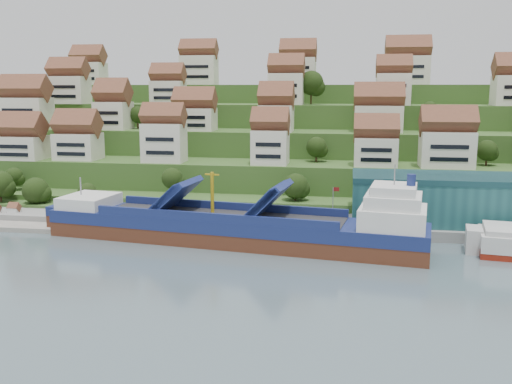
# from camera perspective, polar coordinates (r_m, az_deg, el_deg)

# --- Properties ---
(ground) EXTENTS (300.00, 300.00, 0.00)m
(ground) POSITION_cam_1_polar(r_m,az_deg,el_deg) (111.02, -1.92, -5.33)
(ground) COLOR slate
(ground) RESTS_ON ground
(quay) EXTENTS (180.00, 14.00, 2.20)m
(quay) POSITION_cam_1_polar(r_m,az_deg,el_deg) (123.25, 8.63, -3.33)
(quay) COLOR gray
(quay) RESTS_ON ground
(pebble_beach) EXTENTS (45.00, 20.00, 1.00)m
(pebble_beach) POSITION_cam_1_polar(r_m,az_deg,el_deg) (144.05, -24.20, -2.38)
(pebble_beach) COLOR gray
(pebble_beach) RESTS_ON ground
(hillside) EXTENTS (260.00, 128.00, 31.00)m
(hillside) POSITION_cam_1_polar(r_m,az_deg,el_deg) (210.29, 3.58, 5.08)
(hillside) COLOR #2D4C1E
(hillside) RESTS_ON ground
(hillside_village) EXTENTS (157.82, 61.58, 29.79)m
(hillside_village) POSITION_cam_1_polar(r_m,az_deg,el_deg) (166.51, 0.94, 8.42)
(hillside_village) COLOR silver
(hillside_village) RESTS_ON ground
(hillside_trees) EXTENTS (137.83, 62.29, 32.58)m
(hillside_trees) POSITION_cam_1_polar(r_m,az_deg,el_deg) (151.83, -3.81, 5.02)
(hillside_trees) COLOR #233913
(hillside_trees) RESTS_ON ground
(warehouse) EXTENTS (60.00, 15.00, 10.00)m
(warehouse) POSITION_cam_1_polar(r_m,az_deg,el_deg) (127.75, 23.22, -0.78)
(warehouse) COLOR #21585B
(warehouse) RESTS_ON quay
(flagpole) EXTENTS (1.28, 0.16, 8.00)m
(flagpole) POSITION_cam_1_polar(r_m,az_deg,el_deg) (117.14, 7.75, -1.12)
(flagpole) COLOR gray
(flagpole) RESTS_ON quay
(cargo_ship) EXTENTS (75.82, 21.73, 16.58)m
(cargo_ship) POSITION_cam_1_polar(r_m,az_deg,el_deg) (111.16, -1.49, -3.61)
(cargo_ship) COLOR #552B1A
(cargo_ship) RESTS_ON ground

